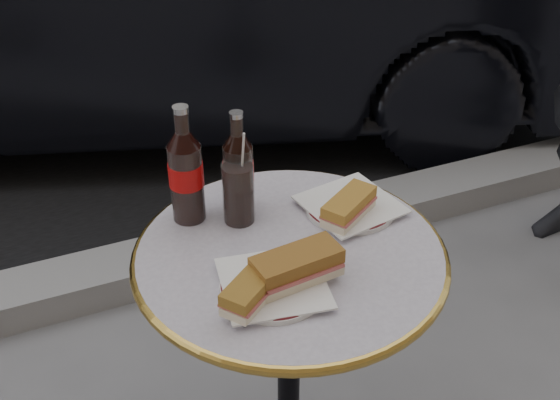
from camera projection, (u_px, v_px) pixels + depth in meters
name	position (u px, v px, depth m)	size (l,w,h in m)	color
curb	(185.00, 258.00, 2.44)	(40.00, 0.20, 0.12)	gray
bistro_table	(289.00, 379.00, 1.58)	(0.62, 0.62, 0.73)	#BAB2C4
plate_left	(273.00, 286.00, 1.27)	(0.20, 0.20, 0.01)	white
plate_right	(350.00, 207.00, 1.49)	(0.19, 0.19, 0.01)	silver
sandwich_left_a	(252.00, 291.00, 1.22)	(0.13, 0.06, 0.05)	olive
sandwich_left_b	(297.00, 268.00, 1.26)	(0.16, 0.08, 0.06)	brown
sandwich_right	(349.00, 208.00, 1.43)	(0.13, 0.06, 0.05)	#A7732A
cola_bottle_left	(185.00, 164.00, 1.39)	(0.07, 0.07, 0.26)	black
cola_bottle_right	(238.00, 163.00, 1.42)	(0.06, 0.06, 0.23)	black
cola_glass	(238.00, 193.00, 1.42)	(0.07, 0.07, 0.14)	black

